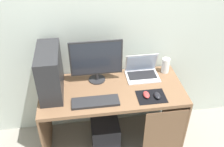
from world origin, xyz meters
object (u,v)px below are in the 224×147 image
keyboard (96,102)px  mouse_left (146,95)px  subwoofer (105,133)px  pc_tower (50,72)px  speaker (165,65)px  mouse_right (157,96)px  monitor (96,61)px  laptop (142,72)px

keyboard → mouse_left: bearing=2.5°
mouse_left → subwoofer: size_ratio=0.33×
pc_tower → speaker: (1.13, 0.15, -0.14)m
keyboard → pc_tower: bearing=149.5°
speaker → mouse_right: bearing=-116.6°
pc_tower → monitor: size_ratio=0.93×
speaker → mouse_left: speaker is taller
monitor → laptop: monitor is taller
laptop → speaker: 0.25m
mouse_right → keyboard: bearing=179.5°
laptop → keyboard: size_ratio=0.77×
speaker → laptop: bearing=-173.4°
monitor → laptop: (0.46, 0.02, -0.19)m
monitor → subwoofer: size_ratio=1.71×
speaker → keyboard: (-0.75, -0.38, -0.07)m
laptop → subwoofer: 0.77m
pc_tower → mouse_right: bearing=-13.7°
mouse_left → mouse_right: 0.10m
speaker → subwoofer: bearing=-161.5°
monitor → mouse_right: size_ratio=5.16×
monitor → speaker: 0.72m
monitor → keyboard: (-0.04, -0.33, -0.22)m
keyboard → monitor: bearing=82.2°
mouse_right → subwoofer: (-0.46, 0.16, -0.61)m
subwoofer → laptop: bearing=25.1°
pc_tower → subwoofer: (0.47, -0.06, -0.80)m
laptop → mouse_right: laptop is taller
keyboard → mouse_right: bearing=-0.5°
laptop → mouse_right: (0.06, -0.35, -0.02)m
speaker → pc_tower: bearing=-172.2°
mouse_left → subwoofer: mouse_left is taller
speaker → monitor: bearing=-176.0°
pc_tower → mouse_left: pc_tower is taller
pc_tower → subwoofer: 0.93m
monitor → keyboard: size_ratio=1.18×
monitor → laptop: size_ratio=1.54×
pc_tower → keyboard: pc_tower is taller
laptop → keyboard: laptop is taller
pc_tower → monitor: bearing=14.1°
pc_tower → keyboard: 0.48m
keyboard → mouse_left: mouse_left is taller
pc_tower → mouse_left: bearing=-13.5°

